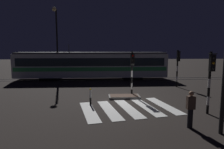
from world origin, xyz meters
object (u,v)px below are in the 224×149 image
(street_lamp_trackside_left, at_px, (56,36))
(bollard_island_edge, at_px, (90,97))
(traffic_light_corner_far_right, at_px, (178,63))
(tram, at_px, (92,65))
(traffic_light_median_centre, at_px, (132,67))
(pedestrian_waiting_at_kerb, at_px, (191,109))
(traffic_light_corner_near_right, at_px, (211,73))

(street_lamp_trackside_left, relative_size, bollard_island_edge, 7.16)
(bollard_island_edge, bearing_deg, traffic_light_corner_far_right, 35.77)
(traffic_light_corner_far_right, bearing_deg, street_lamp_trackside_left, 161.65)
(tram, distance_m, bollard_island_edge, 11.10)
(traffic_light_median_centre, distance_m, pedestrian_waiting_at_kerb, 6.70)
(street_lamp_trackside_left, xyz_separation_m, tram, (3.74, 1.30, -3.22))
(tram, bearing_deg, bollard_island_edge, -88.23)
(traffic_light_corner_near_right, xyz_separation_m, bollard_island_edge, (-6.59, 2.17, -1.72))
(street_lamp_trackside_left, bearing_deg, traffic_light_corner_near_right, -48.09)
(traffic_light_corner_far_right, bearing_deg, tram, 147.48)
(traffic_light_corner_far_right, height_order, tram, tram)
(pedestrian_waiting_at_kerb, relative_size, bollard_island_edge, 1.54)
(traffic_light_corner_near_right, distance_m, street_lamp_trackside_left, 16.21)
(traffic_light_median_centre, distance_m, bollard_island_edge, 4.25)
(street_lamp_trackside_left, height_order, pedestrian_waiting_at_kerb, street_lamp_trackside_left)
(traffic_light_median_centre, bearing_deg, pedestrian_waiting_at_kerb, -75.56)
(traffic_light_median_centre, bearing_deg, street_lamp_trackside_left, 134.32)
(traffic_light_median_centre, distance_m, tram, 9.29)
(traffic_light_median_centre, height_order, traffic_light_corner_far_right, traffic_light_corner_far_right)
(traffic_light_corner_far_right, height_order, street_lamp_trackside_left, street_lamp_trackside_left)
(tram, bearing_deg, traffic_light_corner_far_right, -32.52)
(traffic_light_corner_near_right, relative_size, pedestrian_waiting_at_kerb, 2.02)
(street_lamp_trackside_left, xyz_separation_m, pedestrian_waiting_at_kerb, (8.79, -13.68, -4.09))
(traffic_light_median_centre, height_order, pedestrian_waiting_at_kerb, traffic_light_median_centre)
(traffic_light_corner_near_right, bearing_deg, traffic_light_median_centre, 127.61)
(traffic_light_median_centre, height_order, traffic_light_corner_near_right, traffic_light_corner_near_right)
(street_lamp_trackside_left, height_order, bollard_island_edge, street_lamp_trackside_left)
(traffic_light_corner_far_right, relative_size, street_lamp_trackside_left, 0.44)
(traffic_light_corner_far_right, relative_size, tram, 0.20)
(street_lamp_trackside_left, distance_m, bollard_island_edge, 11.44)
(traffic_light_corner_far_right, distance_m, pedestrian_waiting_at_kerb, 10.31)
(traffic_light_corner_far_right, xyz_separation_m, bollard_island_edge, (-7.96, -5.73, -1.76))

